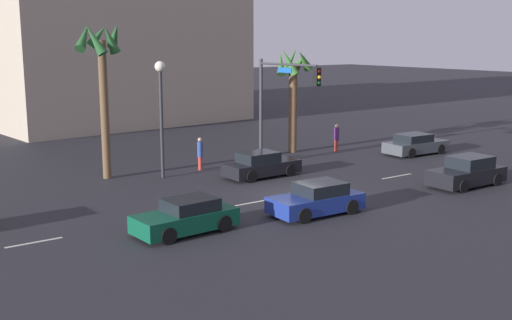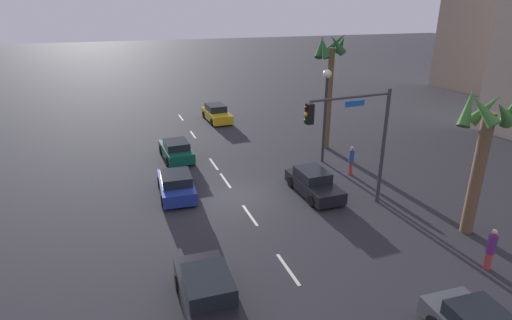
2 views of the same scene
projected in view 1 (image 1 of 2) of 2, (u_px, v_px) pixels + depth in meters
The scene contains 17 objects.
ground_plane at pixel (295, 195), 30.19m from camera, with size 220.00×220.00×0.00m, color #28282D.
lane_stripe_1 at pixel (34, 243), 23.15m from camera, with size 2.08×0.14×0.01m, color silver.
lane_stripe_2 at pixel (200, 212), 27.17m from camera, with size 2.25×0.14×0.01m, color silver.
lane_stripe_3 at pixel (255, 202), 28.83m from camera, with size 2.31×0.14×0.01m, color silver.
lane_stripe_4 at pixel (331, 188), 31.50m from camera, with size 2.28×0.14×0.01m, color silver.
lane_stripe_5 at pixel (397, 176), 34.25m from camera, with size 2.23×0.14×0.01m, color silver.
car_0 at pixel (415, 145), 40.68m from camera, with size 4.39×2.08×1.33m.
car_1 at pixel (467, 172), 31.95m from camera, with size 4.26×2.00×1.50m.
car_2 at pixel (317, 200), 26.83m from camera, with size 4.12×2.07×1.35m.
car_4 at pixel (186, 217), 24.26m from camera, with size 4.08×1.99×1.32m.
car_5 at pixel (261, 165), 34.02m from camera, with size 4.22×1.87×1.37m.
traffic_signal at pixel (280, 95), 35.54m from camera, with size 0.60×4.87×6.16m.
streetlamp at pixel (161, 97), 33.13m from camera, with size 0.56×0.56×6.17m.
pedestrian_0 at pixel (337, 137), 41.64m from camera, with size 0.48×0.48×1.80m.
pedestrian_1 at pixel (200, 153), 35.72m from camera, with size 0.44×0.44×1.85m.
palm_tree_0 at pixel (293, 81), 40.64m from camera, with size 2.38×2.52×6.78m.
palm_tree_1 at pixel (101, 64), 32.66m from camera, with size 2.48×2.65×8.28m.
Camera 1 is at (-18.64, -22.72, 7.34)m, focal length 44.58 mm.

